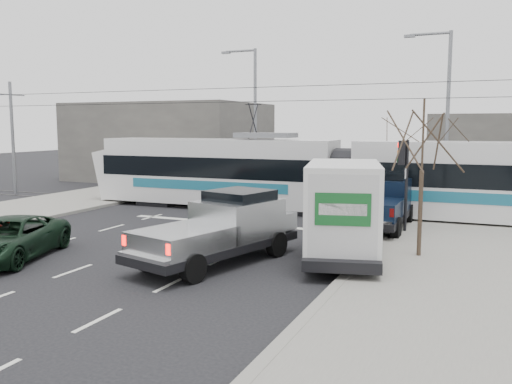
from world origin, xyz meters
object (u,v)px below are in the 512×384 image
at_px(street_lamp_near, 444,109).
at_px(box_truck, 343,211).
at_px(bare_tree, 423,142).
at_px(street_lamp_far, 252,112).
at_px(tram, 344,176).
at_px(navy_pickup, 382,201).
at_px(traffic_signal, 404,166).
at_px(silver_pickup, 224,227).
at_px(green_car, 9,239).

height_order(street_lamp_near, box_truck, street_lamp_near).
height_order(bare_tree, street_lamp_far, street_lamp_far).
relative_size(tram, navy_pickup, 4.66).
height_order(traffic_signal, box_truck, traffic_signal).
bearing_deg(box_truck, street_lamp_far, 109.69).
bearing_deg(silver_pickup, street_lamp_near, 84.28).
bearing_deg(traffic_signal, green_car, -140.24).
xyz_separation_m(tram, silver_pickup, (-1.30, -10.25, -0.80)).
height_order(street_lamp_far, tram, street_lamp_far).
bearing_deg(street_lamp_near, bare_tree, -88.58).
bearing_deg(street_lamp_far, navy_pickup, -41.72).
height_order(traffic_signal, tram, tram).
xyz_separation_m(bare_tree, tram, (-4.40, 7.60, -1.89)).
distance_m(bare_tree, street_lamp_far, 17.97).
bearing_deg(street_lamp_near, street_lamp_far, 170.13).
xyz_separation_m(silver_pickup, navy_pickup, (3.59, 7.52, 0.07)).
distance_m(silver_pickup, green_car, 6.98).
relative_size(silver_pickup, navy_pickup, 1.14).
relative_size(street_lamp_far, silver_pickup, 1.40).
relative_size(traffic_signal, street_lamp_near, 0.40).
distance_m(tram, silver_pickup, 10.37).
distance_m(street_lamp_near, box_truck, 13.00).
distance_m(bare_tree, navy_pickup, 5.91).
distance_m(street_lamp_near, green_car, 20.98).
bearing_deg(street_lamp_near, traffic_signal, -96.41).
distance_m(street_lamp_near, tram, 6.51).
xyz_separation_m(bare_tree, street_lamp_near, (-0.29, 11.50, 1.32)).
bearing_deg(traffic_signal, tram, 132.23).
distance_m(silver_pickup, box_truck, 3.88).
relative_size(box_truck, green_car, 1.36).
xyz_separation_m(traffic_signal, green_car, (-11.06, -9.20, -2.06)).
bearing_deg(box_truck, tram, 90.17).
xyz_separation_m(bare_tree, green_car, (-12.18, -5.20, -3.11)).
distance_m(street_lamp_far, navy_pickup, 13.56).
relative_size(tram, silver_pickup, 4.10).
relative_size(navy_pickup, green_car, 1.15).
height_order(street_lamp_near, tram, street_lamp_near).
height_order(bare_tree, silver_pickup, bare_tree).
distance_m(tram, green_car, 15.03).
distance_m(traffic_signal, street_lamp_far, 14.47).
height_order(street_lamp_far, green_car, street_lamp_far).
height_order(silver_pickup, green_car, silver_pickup).
xyz_separation_m(tram, navy_pickup, (2.30, -2.74, -0.73)).
height_order(silver_pickup, navy_pickup, navy_pickup).
bearing_deg(bare_tree, green_car, -156.89).
relative_size(bare_tree, tram, 0.19).
bearing_deg(traffic_signal, box_truck, -103.61).
distance_m(street_lamp_near, silver_pickup, 15.67).
distance_m(bare_tree, tram, 8.98).
height_order(bare_tree, street_lamp_near, street_lamp_near).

